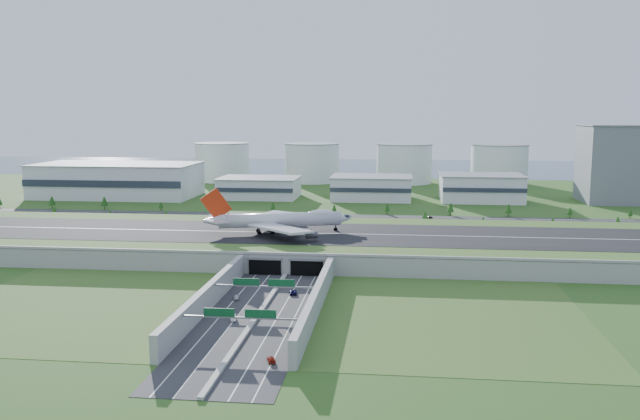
# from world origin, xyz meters

# --- Properties ---
(ground) EXTENTS (1200.00, 1200.00, 0.00)m
(ground) POSITION_xyz_m (0.00, 0.00, 0.00)
(ground) COLOR #2B5219
(ground) RESTS_ON ground
(airfield_deck) EXTENTS (520.00, 100.00, 9.20)m
(airfield_deck) POSITION_xyz_m (0.00, -0.09, 4.12)
(airfield_deck) COLOR gray
(airfield_deck) RESTS_ON ground
(underpass_road) EXTENTS (38.80, 120.40, 8.00)m
(underpass_road) POSITION_xyz_m (0.00, -99.42, 3.43)
(underpass_road) COLOR #28282B
(underpass_road) RESTS_ON ground
(sign_gantry_near) EXTENTS (38.70, 0.70, 9.80)m
(sign_gantry_near) POSITION_xyz_m (0.00, -95.04, 6.95)
(sign_gantry_near) COLOR gray
(sign_gantry_near) RESTS_ON ground
(sign_gantry_far) EXTENTS (38.70, 0.70, 9.80)m
(sign_gantry_far) POSITION_xyz_m (0.00, -130.04, 6.95)
(sign_gantry_far) COLOR gray
(sign_gantry_far) RESTS_ON ground
(north_expressway) EXTENTS (560.00, 36.00, 0.12)m
(north_expressway) POSITION_xyz_m (0.00, 95.00, 0.06)
(north_expressway) COLOR #28282B
(north_expressway) RESTS_ON ground
(tree_row) EXTENTS (498.44, 48.75, 8.49)m
(tree_row) POSITION_xyz_m (4.39, 94.29, 4.69)
(tree_row) COLOR #3D2819
(tree_row) RESTS_ON ground
(hangar_west) EXTENTS (120.00, 60.00, 25.00)m
(hangar_west) POSITION_xyz_m (-170.00, 185.00, 12.50)
(hangar_west) COLOR silver
(hangar_west) RESTS_ON ground
(hangar_mid_a) EXTENTS (58.00, 42.00, 15.00)m
(hangar_mid_a) POSITION_xyz_m (-60.00, 190.00, 7.50)
(hangar_mid_a) COLOR silver
(hangar_mid_a) RESTS_ON ground
(hangar_mid_b) EXTENTS (58.00, 42.00, 17.00)m
(hangar_mid_b) POSITION_xyz_m (25.00, 190.00, 8.50)
(hangar_mid_b) COLOR silver
(hangar_mid_b) RESTS_ON ground
(hangar_mid_c) EXTENTS (58.00, 42.00, 19.00)m
(hangar_mid_c) POSITION_xyz_m (105.00, 190.00, 9.50)
(hangar_mid_c) COLOR silver
(hangar_mid_c) RESTS_ON ground
(office_tower) EXTENTS (46.00, 46.00, 55.00)m
(office_tower) POSITION_xyz_m (200.00, 195.00, 27.50)
(office_tower) COLOR slate
(office_tower) RESTS_ON ground
(fuel_tank_a) EXTENTS (50.00, 50.00, 35.00)m
(fuel_tank_a) POSITION_xyz_m (-120.00, 310.00, 17.50)
(fuel_tank_a) COLOR white
(fuel_tank_a) RESTS_ON ground
(fuel_tank_b) EXTENTS (50.00, 50.00, 35.00)m
(fuel_tank_b) POSITION_xyz_m (-35.00, 310.00, 17.50)
(fuel_tank_b) COLOR white
(fuel_tank_b) RESTS_ON ground
(fuel_tank_c) EXTENTS (50.00, 50.00, 35.00)m
(fuel_tank_c) POSITION_xyz_m (50.00, 310.00, 17.50)
(fuel_tank_c) COLOR white
(fuel_tank_c) RESTS_ON ground
(fuel_tank_d) EXTENTS (50.00, 50.00, 35.00)m
(fuel_tank_d) POSITION_xyz_m (135.00, 310.00, 17.50)
(fuel_tank_d) COLOR white
(fuel_tank_d) RESTS_ON ground
(bay_water) EXTENTS (1200.00, 260.00, 0.06)m
(bay_water) POSITION_xyz_m (0.00, 480.00, 0.03)
(bay_water) COLOR #32485F
(bay_water) RESTS_ON ground
(boeing_747) EXTENTS (70.56, 65.74, 22.43)m
(boeing_747) POSITION_xyz_m (-11.41, -0.01, 14.34)
(boeing_747) COLOR silver
(boeing_747) RESTS_ON airfield_deck
(car_0) EXTENTS (2.95, 4.97, 1.59)m
(car_0) POSITION_xyz_m (-11.45, -87.32, 0.91)
(car_0) COLOR silver
(car_0) RESTS_ON ground
(car_1) EXTENTS (3.07, 5.43, 1.70)m
(car_1) POSITION_xyz_m (-6.78, -110.69, 0.97)
(car_1) COLOR white
(car_1) RESTS_ON ground
(car_2) EXTENTS (3.50, 5.97, 1.56)m
(car_2) POSITION_xyz_m (7.24, -78.00, 0.90)
(car_2) COLOR #0D0D41
(car_2) RESTS_ON ground
(car_3) EXTENTS (3.39, 5.18, 1.39)m
(car_3) POSITION_xyz_m (11.69, -144.54, 0.82)
(car_3) COLOR maroon
(car_3) RESTS_ON ground
(car_4) EXTENTS (4.37, 2.46, 1.40)m
(car_4) POSITION_xyz_m (-140.25, 85.36, 0.82)
(car_4) COLOR #515255
(car_4) RESTS_ON ground
(car_5) EXTENTS (4.85, 2.74, 1.51)m
(car_5) POSITION_xyz_m (63.52, 101.53, 0.88)
(car_5) COLOR black
(car_5) RESTS_ON ground
(car_6) EXTENTS (5.92, 3.62, 1.53)m
(car_6) POSITION_xyz_m (153.94, 84.68, 0.89)
(car_6) COLOR #A3A2A6
(car_6) RESTS_ON ground
(car_7) EXTENTS (4.80, 2.57, 1.32)m
(car_7) POSITION_xyz_m (-31.17, 103.01, 0.78)
(car_7) COLOR white
(car_7) RESTS_ON ground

